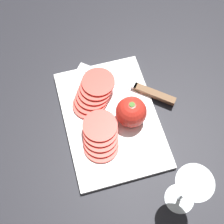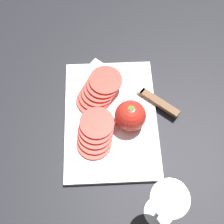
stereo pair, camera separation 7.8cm
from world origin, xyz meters
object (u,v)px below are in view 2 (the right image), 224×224
(tomato_slice_stack_far, at_px, (96,133))
(knife, at_px, (149,97))
(tomato_slice_stack_near, at_px, (99,90))
(whole_tomato, at_px, (130,116))
(wine_glass, at_px, (166,204))

(tomato_slice_stack_far, bearing_deg, knife, -54.46)
(tomato_slice_stack_near, distance_m, tomato_slice_stack_far, 0.12)
(tomato_slice_stack_near, bearing_deg, knife, -97.14)
(tomato_slice_stack_near, xyz_separation_m, tomato_slice_stack_far, (-0.12, 0.01, -0.00))
(whole_tomato, relative_size, knife, 0.34)
(knife, xyz_separation_m, tomato_slice_stack_near, (0.02, 0.13, 0.01))
(knife, relative_size, tomato_slice_stack_far, 1.79)
(whole_tomato, height_order, tomato_slice_stack_near, whole_tomato)
(wine_glass, distance_m, whole_tomato, 0.23)
(wine_glass, distance_m, tomato_slice_stack_far, 0.25)
(tomato_slice_stack_near, height_order, tomato_slice_stack_far, tomato_slice_stack_near)
(knife, bearing_deg, tomato_slice_stack_far, 75.68)
(whole_tomato, bearing_deg, knife, -39.22)
(tomato_slice_stack_far, bearing_deg, wine_glass, -143.63)
(whole_tomato, relative_size, tomato_slice_stack_near, 0.62)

